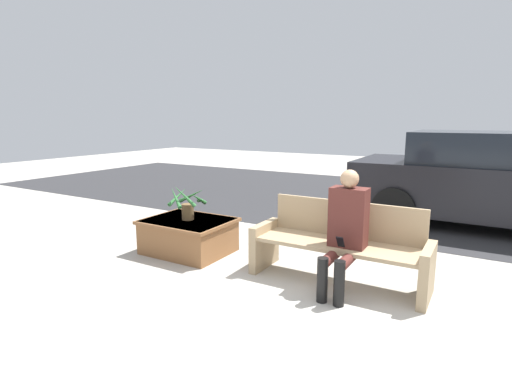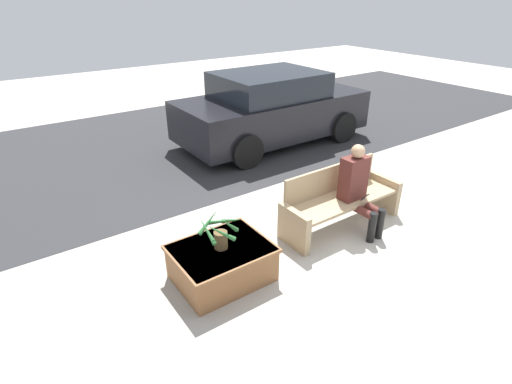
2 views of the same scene
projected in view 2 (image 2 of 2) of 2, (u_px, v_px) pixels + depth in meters
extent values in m
plane|color=#ADA89E|center=(387.00, 248.00, 5.23)|extent=(30.00, 30.00, 0.00)
cube|color=#2D2D30|center=(197.00, 137.00, 9.12)|extent=(20.00, 6.00, 0.01)
cube|color=tan|center=(294.00, 229.00, 5.15)|extent=(0.09, 0.57, 0.53)
cube|color=tan|center=(383.00, 193.00, 6.05)|extent=(0.09, 0.57, 0.53)
cube|color=tan|center=(343.00, 200.00, 5.53)|extent=(1.67, 0.52, 0.04)
cube|color=tan|center=(331.00, 179.00, 5.63)|extent=(1.67, 0.04, 0.40)
cube|color=#51231E|center=(354.00, 178.00, 5.41)|extent=(0.36, 0.22, 0.61)
sphere|color=tan|center=(358.00, 151.00, 5.22)|extent=(0.18, 0.18, 0.18)
cylinder|color=#51231E|center=(360.00, 210.00, 5.36)|extent=(0.11, 0.47, 0.11)
cylinder|color=#51231E|center=(368.00, 206.00, 5.45)|extent=(0.11, 0.47, 0.11)
cylinder|color=black|center=(372.00, 227.00, 5.26)|extent=(0.10, 0.10, 0.44)
cylinder|color=black|center=(380.00, 224.00, 5.35)|extent=(0.10, 0.10, 0.44)
cube|color=black|center=(365.00, 197.00, 5.34)|extent=(0.07, 0.09, 0.12)
cube|color=brown|center=(222.00, 263.00, 4.58)|extent=(1.04, 0.81, 0.44)
cube|color=brown|center=(221.00, 249.00, 4.49)|extent=(1.09, 0.86, 0.04)
cylinder|color=brown|center=(221.00, 240.00, 4.43)|extent=(0.15, 0.15, 0.20)
cone|color=#2D6B33|center=(231.00, 220.00, 4.45)|extent=(0.10, 0.35, 0.21)
cone|color=#2D6B33|center=(223.00, 221.00, 4.53)|extent=(0.31, 0.28, 0.11)
cone|color=#2D6B33|center=(209.00, 221.00, 4.43)|extent=(0.35, 0.17, 0.21)
cone|color=#2D6B33|center=(207.00, 230.00, 4.26)|extent=(0.05, 0.35, 0.21)
cone|color=#2D6B33|center=(220.00, 232.00, 4.20)|extent=(0.31, 0.21, 0.24)
cone|color=#2D6B33|center=(230.00, 225.00, 4.27)|extent=(0.29, 0.17, 0.29)
cube|color=black|center=(272.00, 114.00, 8.58)|extent=(4.08, 1.80, 0.80)
cube|color=black|center=(269.00, 85.00, 8.23)|extent=(2.12, 1.66, 0.50)
cylinder|color=black|center=(343.00, 127.00, 8.70)|extent=(0.66, 0.18, 0.66)
cylinder|color=black|center=(290.00, 109.00, 10.01)|extent=(0.66, 0.18, 0.66)
cylinder|color=black|center=(247.00, 152.00, 7.41)|extent=(0.66, 0.18, 0.66)
cylinder|color=black|center=(201.00, 127.00, 8.72)|extent=(0.66, 0.18, 0.66)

